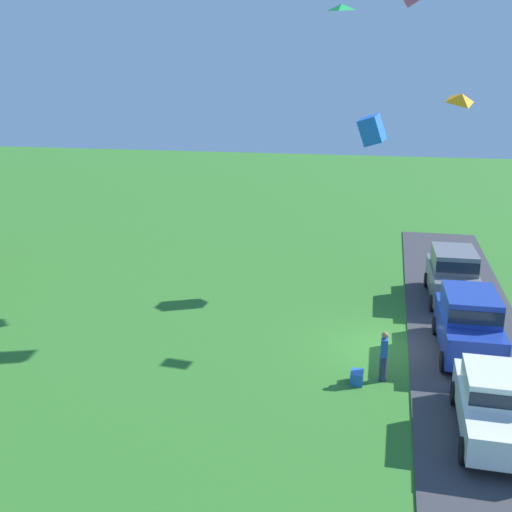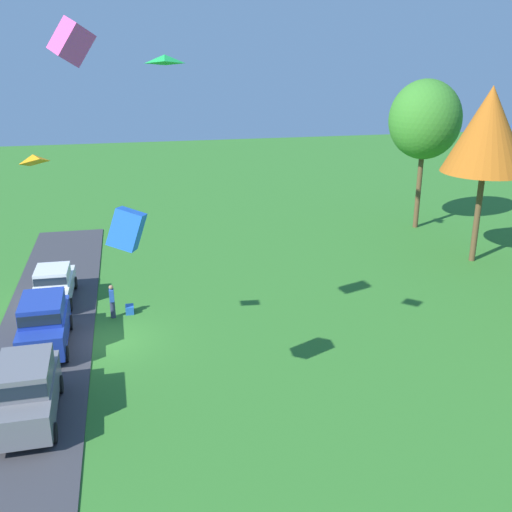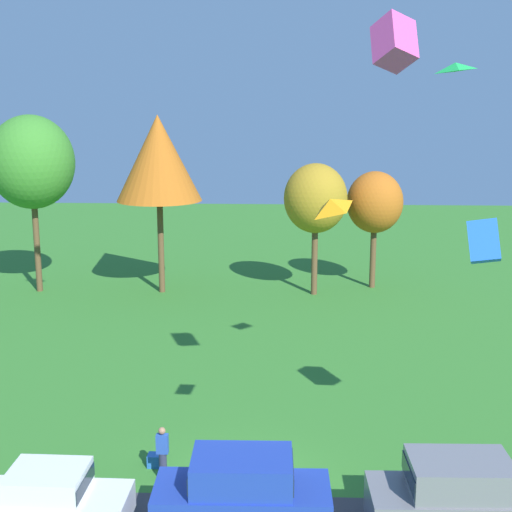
{
  "view_description": "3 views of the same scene",
  "coord_description": "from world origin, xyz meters",
  "px_view_note": "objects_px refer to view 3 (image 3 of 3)",
  "views": [
    {
      "loc": [
        -20.56,
        0.42,
        9.32
      ],
      "look_at": [
        2.15,
        5.49,
        2.53
      ],
      "focal_mm": 42.0,
      "sensor_mm": 36.0,
      "label": 1
    },
    {
      "loc": [
        25.1,
        1.47,
        12.65
      ],
      "look_at": [
        1.04,
        6.65,
        3.98
      ],
      "focal_mm": 42.0,
      "sensor_mm": 36.0,
      "label": 2
    },
    {
      "loc": [
        1.09,
        -19.38,
        11.26
      ],
      "look_at": [
        0.03,
        5.07,
        5.95
      ],
      "focal_mm": 50.0,
      "sensor_mm": 36.0,
      "label": 3
    }
  ],
  "objects_px": {
    "kite_box_high_left": "(484,241)",
    "tree_center_back": "(158,158)",
    "kite_box_over_trees": "(394,42)",
    "car_suv_mid_row": "(458,497)",
    "tree_far_right": "(375,203)",
    "kite_diamond_mid_center": "(455,67)",
    "cooler_box": "(157,460)",
    "tree_far_left": "(316,199)",
    "car_sedan_by_flagpole": "(46,500)",
    "kite_diamond_topmost": "(330,205)",
    "car_suv_near_entrance": "(242,493)",
    "person_on_lawn": "(163,453)"
  },
  "relations": [
    {
      "from": "kite_box_high_left",
      "to": "tree_center_back",
      "type": "bearing_deg",
      "value": 122.57
    },
    {
      "from": "kite_box_over_trees",
      "to": "car_suv_mid_row",
      "type": "bearing_deg",
      "value": -55.21
    },
    {
      "from": "tree_far_right",
      "to": "kite_diamond_mid_center",
      "type": "bearing_deg",
      "value": -90.97
    },
    {
      "from": "cooler_box",
      "to": "tree_far_left",
      "type": "bearing_deg",
      "value": 74.7
    },
    {
      "from": "kite_diamond_mid_center",
      "to": "kite_box_high_left",
      "type": "height_order",
      "value": "kite_diamond_mid_center"
    },
    {
      "from": "kite_box_over_trees",
      "to": "kite_box_high_left",
      "type": "relative_size",
      "value": 1.0
    },
    {
      "from": "tree_far_left",
      "to": "tree_far_right",
      "type": "distance_m",
      "value": 4.1
    },
    {
      "from": "car_sedan_by_flagpole",
      "to": "cooler_box",
      "type": "height_order",
      "value": "car_sedan_by_flagpole"
    },
    {
      "from": "tree_far_left",
      "to": "tree_far_right",
      "type": "relative_size",
      "value": 1.09
    },
    {
      "from": "car_suv_mid_row",
      "to": "kite_box_over_trees",
      "type": "relative_size",
      "value": 3.95
    },
    {
      "from": "kite_box_high_left",
      "to": "cooler_box",
      "type": "bearing_deg",
      "value": -178.54
    },
    {
      "from": "tree_center_back",
      "to": "kite_box_over_trees",
      "type": "xyz_separation_m",
      "value": [
        10.24,
        -22.08,
        4.74
      ]
    },
    {
      "from": "tree_far_right",
      "to": "kite_box_high_left",
      "type": "bearing_deg",
      "value": -88.9
    },
    {
      "from": "car_suv_mid_row",
      "to": "kite_box_high_left",
      "type": "height_order",
      "value": "kite_box_high_left"
    },
    {
      "from": "kite_diamond_topmost",
      "to": "kite_box_over_trees",
      "type": "relative_size",
      "value": 0.71
    },
    {
      "from": "car_suv_near_entrance",
      "to": "kite_box_over_trees",
      "type": "distance_m",
      "value": 12.36
    },
    {
      "from": "kite_box_over_trees",
      "to": "kite_diamond_mid_center",
      "type": "height_order",
      "value": "kite_box_over_trees"
    },
    {
      "from": "car_sedan_by_flagpole",
      "to": "tree_far_right",
      "type": "height_order",
      "value": "tree_far_right"
    },
    {
      "from": "car_suv_near_entrance",
      "to": "tree_far_left",
      "type": "distance_m",
      "value": 25.04
    },
    {
      "from": "person_on_lawn",
      "to": "kite_diamond_mid_center",
      "type": "xyz_separation_m",
      "value": [
        8.66,
        2.53,
        11.4
      ]
    },
    {
      "from": "kite_diamond_mid_center",
      "to": "car_suv_mid_row",
      "type": "bearing_deg",
      "value": -95.19
    },
    {
      "from": "kite_diamond_topmost",
      "to": "kite_diamond_mid_center",
      "type": "height_order",
      "value": "kite_diamond_mid_center"
    },
    {
      "from": "tree_far_right",
      "to": "kite_diamond_mid_center",
      "type": "height_order",
      "value": "kite_diamond_mid_center"
    },
    {
      "from": "car_sedan_by_flagpole",
      "to": "kite_diamond_mid_center",
      "type": "distance_m",
      "value": 16.8
    },
    {
      "from": "car_sedan_by_flagpole",
      "to": "car_suv_near_entrance",
      "type": "xyz_separation_m",
      "value": [
        5.15,
        0.12,
        0.25
      ]
    },
    {
      "from": "tree_far_right",
      "to": "tree_center_back",
      "type": "bearing_deg",
      "value": -172.7
    },
    {
      "from": "person_on_lawn",
      "to": "tree_center_back",
      "type": "xyz_separation_m",
      "value": [
        -3.81,
        21.8,
        7.15
      ]
    },
    {
      "from": "car_suv_near_entrance",
      "to": "tree_far_right",
      "type": "xyz_separation_m",
      "value": [
        6.43,
        26.29,
        3.98
      ]
    },
    {
      "from": "car_suv_mid_row",
      "to": "tree_far_right",
      "type": "distance_m",
      "value": 26.55
    },
    {
      "from": "cooler_box",
      "to": "kite_box_high_left",
      "type": "relative_size",
      "value": 0.48
    },
    {
      "from": "kite_diamond_topmost",
      "to": "kite_box_over_trees",
      "type": "bearing_deg",
      "value": 47.88
    },
    {
      "from": "tree_center_back",
      "to": "kite_diamond_mid_center",
      "type": "height_order",
      "value": "kite_diamond_mid_center"
    },
    {
      "from": "cooler_box",
      "to": "kite_diamond_topmost",
      "type": "relative_size",
      "value": 0.67
    },
    {
      "from": "tree_center_back",
      "to": "kite_diamond_topmost",
      "type": "distance_m",
      "value": 25.43
    },
    {
      "from": "car_suv_mid_row",
      "to": "kite_box_high_left",
      "type": "xyz_separation_m",
      "value": [
        1.27,
        3.85,
        5.98
      ]
    },
    {
      "from": "cooler_box",
      "to": "kite_diamond_mid_center",
      "type": "relative_size",
      "value": 0.62
    },
    {
      "from": "cooler_box",
      "to": "kite_box_high_left",
      "type": "bearing_deg",
      "value": 1.46
    },
    {
      "from": "kite_box_high_left",
      "to": "kite_diamond_topmost",
      "type": "bearing_deg",
      "value": -145.83
    },
    {
      "from": "car_suv_near_entrance",
      "to": "person_on_lawn",
      "type": "height_order",
      "value": "car_suv_near_entrance"
    },
    {
      "from": "kite_box_high_left",
      "to": "car_sedan_by_flagpole",
      "type": "bearing_deg",
      "value": -161.48
    },
    {
      "from": "car_suv_near_entrance",
      "to": "kite_diamond_mid_center",
      "type": "height_order",
      "value": "kite_diamond_mid_center"
    },
    {
      "from": "tree_center_back",
      "to": "tree_far_left",
      "type": "relative_size",
      "value": 1.35
    },
    {
      "from": "tree_center_back",
      "to": "tree_far_right",
      "type": "distance_m",
      "value": 13.22
    },
    {
      "from": "car_sedan_by_flagpole",
      "to": "kite_diamond_topmost",
      "type": "bearing_deg",
      "value": 6.5
    },
    {
      "from": "tree_center_back",
      "to": "kite_diamond_topmost",
      "type": "height_order",
      "value": "tree_center_back"
    },
    {
      "from": "kite_diamond_topmost",
      "to": "kite_box_over_trees",
      "type": "xyz_separation_m",
      "value": [
        1.68,
        1.86,
        4.0
      ]
    },
    {
      "from": "car_suv_mid_row",
      "to": "tree_far_left",
      "type": "relative_size",
      "value": 0.6
    },
    {
      "from": "cooler_box",
      "to": "kite_diamond_topmost",
      "type": "height_order",
      "value": "kite_diamond_topmost"
    },
    {
      "from": "car_sedan_by_flagpole",
      "to": "tree_far_right",
      "type": "relative_size",
      "value": 0.62
    },
    {
      "from": "person_on_lawn",
      "to": "kite_box_over_trees",
      "type": "bearing_deg",
      "value": -2.48
    }
  ]
}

